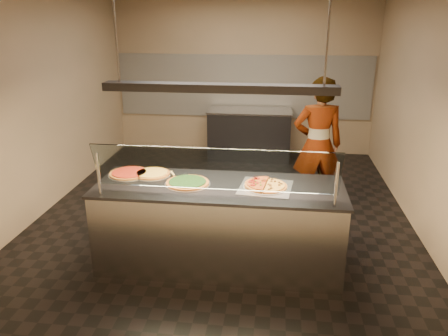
# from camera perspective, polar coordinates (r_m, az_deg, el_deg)

# --- Properties ---
(ground) EXTENTS (5.00, 6.00, 0.02)m
(ground) POSITION_cam_1_polar(r_m,az_deg,el_deg) (6.15, 0.03, -5.93)
(ground) COLOR black
(ground) RESTS_ON ground
(wall_back) EXTENTS (5.00, 0.02, 3.00)m
(wall_back) POSITION_cam_1_polar(r_m,az_deg,el_deg) (8.62, 2.54, 11.96)
(wall_back) COLOR tan
(wall_back) RESTS_ON ground
(wall_front) EXTENTS (5.00, 0.02, 3.00)m
(wall_front) POSITION_cam_1_polar(r_m,az_deg,el_deg) (2.82, -7.51, -4.26)
(wall_front) COLOR tan
(wall_front) RESTS_ON ground
(wall_left) EXTENTS (0.02, 6.00, 3.00)m
(wall_left) POSITION_cam_1_polar(r_m,az_deg,el_deg) (6.46, -22.86, 7.93)
(wall_left) COLOR tan
(wall_left) RESTS_ON ground
(wall_right) EXTENTS (0.02, 6.00, 3.00)m
(wall_right) POSITION_cam_1_polar(r_m,az_deg,el_deg) (5.91, 25.13, 6.65)
(wall_right) COLOR tan
(wall_right) RESTS_ON ground
(tile_band) EXTENTS (4.90, 0.02, 1.20)m
(tile_band) POSITION_cam_1_polar(r_m,az_deg,el_deg) (8.62, 2.51, 10.62)
(tile_band) COLOR silver
(tile_band) RESTS_ON wall_back
(serving_counter) EXTENTS (2.61, 0.94, 0.93)m
(serving_counter) POSITION_cam_1_polar(r_m,az_deg,el_deg) (4.77, -0.59, -7.46)
(serving_counter) COLOR #B7B7BC
(serving_counter) RESTS_ON ground
(sneeze_guard) EXTENTS (2.37, 0.18, 0.54)m
(sneeze_guard) POSITION_cam_1_polar(r_m,az_deg,el_deg) (4.16, -1.26, -0.24)
(sneeze_guard) COLOR #B7B7BC
(sneeze_guard) RESTS_ON serving_counter
(perforated_tray) EXTENTS (0.58, 0.58, 0.01)m
(perforated_tray) POSITION_cam_1_polar(r_m,az_deg,el_deg) (4.54, 5.44, -2.47)
(perforated_tray) COLOR silver
(perforated_tray) RESTS_ON serving_counter
(half_pizza_pepperoni) EXTENTS (0.27, 0.46, 0.05)m
(half_pizza_pepperoni) POSITION_cam_1_polar(r_m,az_deg,el_deg) (4.54, 4.11, -2.08)
(half_pizza_pepperoni) COLOR brown
(half_pizza_pepperoni) RESTS_ON perforated_tray
(half_pizza_sausage) EXTENTS (0.27, 0.46, 0.04)m
(half_pizza_sausage) POSITION_cam_1_polar(r_m,az_deg,el_deg) (4.54, 6.78, -2.27)
(half_pizza_sausage) COLOR brown
(half_pizza_sausage) RESTS_ON perforated_tray
(pizza_spinach) EXTENTS (0.48, 0.48, 0.03)m
(pizza_spinach) POSITION_cam_1_polar(r_m,az_deg,el_deg) (4.63, -4.78, -1.89)
(pizza_spinach) COLOR silver
(pizza_spinach) RESTS_ON serving_counter
(pizza_cheese) EXTENTS (0.43, 0.43, 0.03)m
(pizza_cheese) POSITION_cam_1_polar(r_m,az_deg,el_deg) (4.95, -9.35, -0.69)
(pizza_cheese) COLOR silver
(pizza_cheese) RESTS_ON serving_counter
(pizza_tomato) EXTENTS (0.47, 0.47, 0.03)m
(pizza_tomato) POSITION_cam_1_polar(r_m,az_deg,el_deg) (5.01, -12.26, -0.63)
(pizza_tomato) COLOR silver
(pizza_tomato) RESTS_ON serving_counter
(pizza_spatula) EXTENTS (0.26, 0.20, 0.02)m
(pizza_spatula) POSITION_cam_1_polar(r_m,az_deg,el_deg) (4.83, -6.16, -0.83)
(pizza_spatula) COLOR #B7B7BC
(pizza_spatula) RESTS_ON pizza_spinach
(prep_table) EXTENTS (1.57, 0.74, 0.93)m
(prep_table) POSITION_cam_1_polar(r_m,az_deg,el_deg) (8.36, 3.36, 4.48)
(prep_table) COLOR #313135
(prep_table) RESTS_ON ground
(worker) EXTENTS (0.74, 0.54, 1.87)m
(worker) POSITION_cam_1_polar(r_m,az_deg,el_deg) (6.11, 12.13, 2.96)
(worker) COLOR #3B3742
(worker) RESTS_ON ground
(heat_lamp_housing) EXTENTS (2.30, 0.18, 0.08)m
(heat_lamp_housing) POSITION_cam_1_polar(r_m,az_deg,el_deg) (4.31, -0.66, 10.42)
(heat_lamp_housing) COLOR #313135
(heat_lamp_housing) RESTS_ON ceiling
(lamp_rod_left) EXTENTS (0.02, 0.02, 1.01)m
(lamp_rod_left) POSITION_cam_1_polar(r_m,az_deg,el_deg) (4.50, -14.02, 17.24)
(lamp_rod_left) COLOR #B7B7BC
(lamp_rod_left) RESTS_ON ceiling
(lamp_rod_right) EXTENTS (0.02, 0.02, 1.01)m
(lamp_rod_right) POSITION_cam_1_polar(r_m,az_deg,el_deg) (4.24, 13.47, 17.18)
(lamp_rod_right) COLOR #B7B7BC
(lamp_rod_right) RESTS_ON ceiling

